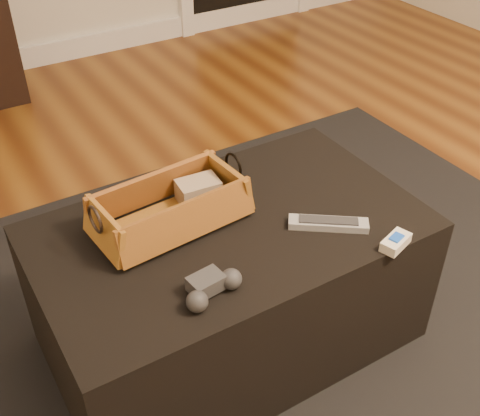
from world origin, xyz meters
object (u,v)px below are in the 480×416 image
ottoman (230,284)px  game_controller (211,287)px  wicker_basket (170,209)px  silver_remote (328,223)px  cream_gadget (396,242)px  tv_remote (167,222)px

ottoman → game_controller: bearing=-129.5°
wicker_basket → game_controller: size_ratio=2.64×
game_controller → silver_remote: 0.38m
silver_remote → cream_gadget: 0.17m
tv_remote → silver_remote: 0.41m
tv_remote → wicker_basket: bearing=30.9°
ottoman → cream_gadget: (0.30, -0.29, 0.22)m
silver_remote → cream_gadget: size_ratio=2.03×
ottoman → game_controller: 0.35m
tv_remote → silver_remote: (0.36, -0.20, -0.01)m
tv_remote → cream_gadget: bearing=-49.2°
game_controller → silver_remote: bearing=9.1°
tv_remote → wicker_basket: size_ratio=0.51×
tv_remote → game_controller: (-0.02, -0.26, -0.00)m
ottoman → silver_remote: 0.34m
game_controller → silver_remote: (0.38, 0.06, -0.01)m
tv_remote → game_controller: size_ratio=1.33×
ottoman → wicker_basket: wicker_basket is taller
tv_remote → cream_gadget: 0.57m
wicker_basket → cream_gadget: (0.43, -0.37, -0.03)m
tv_remote → silver_remote: tv_remote is taller
ottoman → tv_remote: (-0.14, 0.07, 0.24)m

